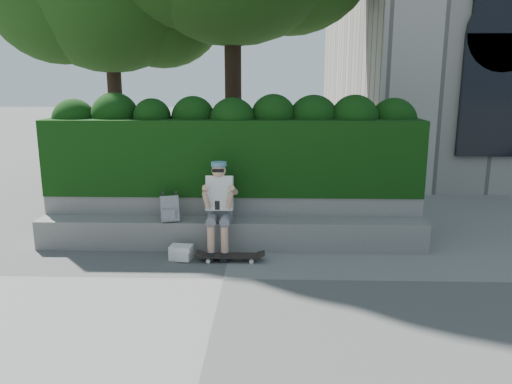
{
  "coord_description": "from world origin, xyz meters",
  "views": [
    {
      "loc": [
        0.62,
        -6.13,
        2.58
      ],
      "look_at": [
        0.4,
        1.0,
        0.95
      ],
      "focal_mm": 35.0,
      "sensor_mm": 36.0,
      "label": 1
    }
  ],
  "objects_px": {
    "skateboard": "(230,256)",
    "backpack_plaid": "(170,209)",
    "person": "(219,204)",
    "backpack_ground": "(181,252)"
  },
  "relations": [
    {
      "from": "person",
      "to": "backpack_plaid",
      "type": "xyz_separation_m",
      "value": [
        -0.77,
        0.08,
        -0.11
      ]
    },
    {
      "from": "skateboard",
      "to": "backpack_ground",
      "type": "xyz_separation_m",
      "value": [
        -0.72,
        0.07,
        0.02
      ]
    },
    {
      "from": "backpack_plaid",
      "to": "backpack_ground",
      "type": "relative_size",
      "value": 1.25
    },
    {
      "from": "backpack_plaid",
      "to": "person",
      "type": "bearing_deg",
      "value": -23.72
    },
    {
      "from": "person",
      "to": "backpack_ground",
      "type": "relative_size",
      "value": 4.39
    },
    {
      "from": "backpack_plaid",
      "to": "backpack_ground",
      "type": "distance_m",
      "value": 0.73
    },
    {
      "from": "skateboard",
      "to": "backpack_plaid",
      "type": "bearing_deg",
      "value": 152.28
    },
    {
      "from": "skateboard",
      "to": "backpack_plaid",
      "type": "height_order",
      "value": "backpack_plaid"
    },
    {
      "from": "backpack_plaid",
      "to": "skateboard",
      "type": "bearing_deg",
      "value": -44.92
    },
    {
      "from": "person",
      "to": "backpack_ground",
      "type": "xyz_separation_m",
      "value": [
        -0.54,
        -0.34,
        -0.65
      ]
    }
  ]
}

